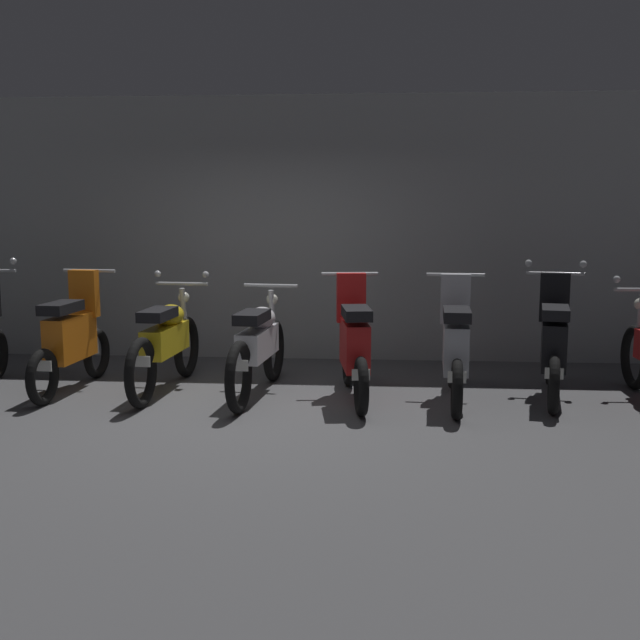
% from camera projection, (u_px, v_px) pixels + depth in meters
% --- Properties ---
extents(ground_plane, '(80.00, 80.00, 0.00)m').
position_uv_depth(ground_plane, '(247.00, 413.00, 6.89)').
color(ground_plane, '#4C4C4F').
extents(back_wall, '(16.00, 0.30, 3.09)m').
position_uv_depth(back_wall, '(283.00, 229.00, 9.26)').
color(back_wall, gray).
rests_on(back_wall, ground).
extents(motorbike_slot_2, '(0.56, 1.68, 1.18)m').
position_uv_depth(motorbike_slot_2, '(72.00, 338.00, 7.68)').
color(motorbike_slot_2, black).
rests_on(motorbike_slot_2, ground).
extents(motorbike_slot_3, '(0.59, 1.95, 1.15)m').
position_uv_depth(motorbike_slot_3, '(166.00, 342.00, 7.66)').
color(motorbike_slot_3, black).
rests_on(motorbike_slot_3, ground).
extents(motorbike_slot_4, '(0.56, 1.95, 1.03)m').
position_uv_depth(motorbike_slot_4, '(258.00, 345.00, 7.48)').
color(motorbike_slot_4, black).
rests_on(motorbike_slot_4, ground).
extents(motorbike_slot_5, '(0.56, 1.68, 1.18)m').
position_uv_depth(motorbike_slot_5, '(354.00, 345.00, 7.32)').
color(motorbike_slot_5, black).
rests_on(motorbike_slot_5, ground).
extents(motorbike_slot_6, '(0.56, 1.68, 1.18)m').
position_uv_depth(motorbike_slot_6, '(455.00, 347.00, 7.22)').
color(motorbike_slot_6, black).
rests_on(motorbike_slot_6, ground).
extents(motorbike_slot_7, '(0.58, 1.67, 1.29)m').
position_uv_depth(motorbike_slot_7, '(553.00, 344.00, 7.35)').
color(motorbike_slot_7, black).
rests_on(motorbike_slot_7, ground).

